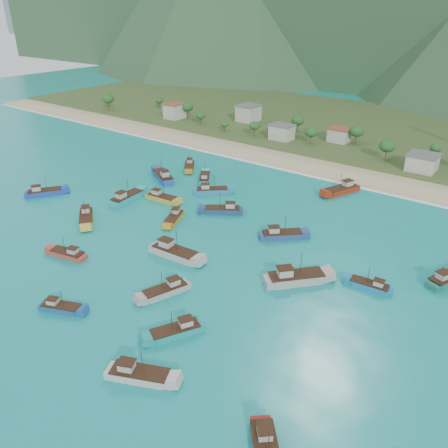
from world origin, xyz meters
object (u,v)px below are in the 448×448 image
Objects in this scene: boat_9 at (162,198)px; boat_33 at (205,178)px; boat_22 at (295,279)px; boat_6 at (61,308)px; boat_16 at (223,210)px; boat_30 at (211,191)px; boat_27 at (370,286)px; boat_10 at (342,190)px; boat_4 at (166,291)px; boat_28 at (44,193)px; boat_25 at (174,218)px; boat_18 at (190,167)px; boat_5 at (86,218)px; boat_7 at (447,279)px; boat_1 at (127,198)px; boat_32 at (139,375)px; boat_14 at (68,254)px; boat_24 at (177,331)px; boat_21 at (174,253)px; boat_13 at (281,235)px.

boat_33 is (-0.13, 20.34, -0.02)m from boat_9.
boat_6 is at bearing -89.52° from boat_22.
boat_9 is at bearing -153.02° from boat_22.
boat_16 reaches higher than boat_30.
boat_30 is (-57.11, 20.08, 0.21)m from boat_27.
boat_33 is at bearing 44.96° from boat_10.
boat_4 reaches higher than boat_27.
boat_10 is 1.15× the size of boat_28.
boat_22 reaches higher than boat_25.
boat_18 reaches higher than boat_4.
boat_5 reaches higher than boat_7.
boat_28 is at bearing -158.12° from boat_1.
boat_7 reaches higher than boat_32.
boat_18 is (-17.15, 62.56, 0.12)m from boat_14.
boat_32 is (12.07, -18.78, 0.03)m from boat_4.
boat_16 is at bearing -33.54° from boat_24.
boat_33 is (-8.53, 7.22, -0.04)m from boat_30.
boat_18 is at bearing -165.11° from boat_30.
boat_9 is 1.07× the size of boat_24.
boat_6 is (-12.35, -15.84, -0.18)m from boat_4.
boat_9 reaches higher than boat_6.
boat_30 is at bearing 45.04° from boat_1.
boat_25 is (-28.31, -45.09, -0.29)m from boat_10.
boat_21 reaches higher than boat_28.
boat_13 reaches higher than boat_24.
boat_32 is (-32.18, -56.90, -0.05)m from boat_7.
boat_1 is 49.29m from boat_4.
boat_27 is at bearing 29.93° from boat_13.
boat_30 is (-69.22, 8.30, -0.02)m from boat_7.
boat_33 is at bearing 175.76° from boat_9.
boat_28 is at bearing -143.38° from boat_6.
boat_30 reaches higher than boat_18.
boat_21 is (-15.28, -22.52, 0.18)m from boat_13.
boat_18 is at bearing -78.75° from boat_25.
boat_5 is 1.00× the size of boat_32.
boat_5 reaches higher than boat_24.
boat_30 is at bearing -169.75° from boat_22.
boat_7 is at bearing -46.61° from boat_33.
boat_32 is (37.03, -65.20, -0.03)m from boat_30.
boat_28 is (-36.83, 17.89, 0.19)m from boat_14.
boat_7 is 111.58m from boat_28.
boat_28 is (-43.52, -10.74, 0.16)m from boat_25.
boat_28 is (-109.13, -23.26, 0.02)m from boat_7.
boat_13 reaches higher than boat_4.
boat_32 is at bearing -12.55° from boat_30.
boat_4 is 34.91m from boat_13.
boat_9 reaches higher than boat_27.
boat_4 is 20.08m from boat_6.
boat_33 is at bearing -25.84° from boat_24.
boat_28 is (-71.58, -19.40, 0.01)m from boat_13.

